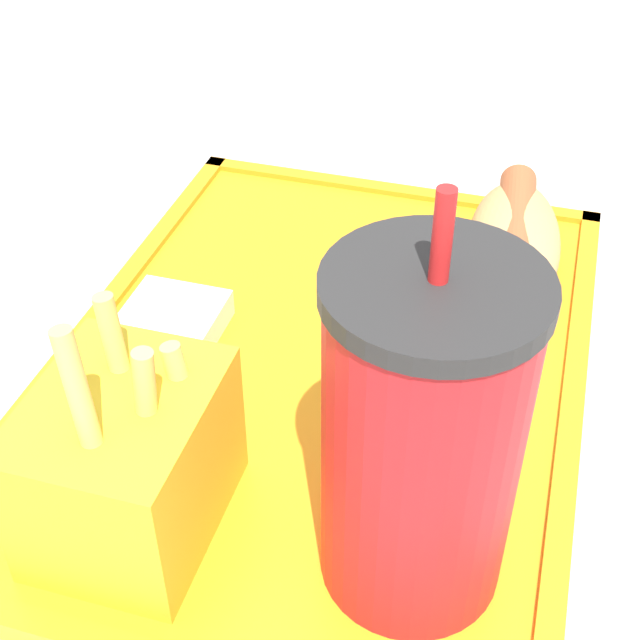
{
  "coord_description": "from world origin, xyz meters",
  "views": [
    {
      "loc": [
        0.36,
        0.09,
        1.08
      ],
      "look_at": [
        0.0,
        -0.01,
        0.77
      ],
      "focal_mm": 50.0,
      "sensor_mm": 36.0,
      "label": 1
    }
  ],
  "objects_px": {
    "hot_dog_far": "(514,241)",
    "sauce_cup_ketchup": "(98,407)",
    "soda_cup": "(421,440)",
    "sauce_cup_mayo": "(169,325)",
    "fries_carton": "(128,461)"
  },
  "relations": [
    {
      "from": "fries_carton",
      "to": "sauce_cup_ketchup",
      "type": "distance_m",
      "value": 0.08
    },
    {
      "from": "hot_dog_far",
      "to": "sauce_cup_ketchup",
      "type": "xyz_separation_m",
      "value": [
        0.19,
        -0.19,
        -0.01
      ]
    },
    {
      "from": "hot_dog_far",
      "to": "sauce_cup_mayo",
      "type": "distance_m",
      "value": 0.22
    },
    {
      "from": "soda_cup",
      "to": "hot_dog_far",
      "type": "bearing_deg",
      "value": 176.12
    },
    {
      "from": "sauce_cup_mayo",
      "to": "sauce_cup_ketchup",
      "type": "xyz_separation_m",
      "value": [
        0.07,
        -0.01,
        0.0
      ]
    },
    {
      "from": "sauce_cup_mayo",
      "to": "sauce_cup_ketchup",
      "type": "distance_m",
      "value": 0.07
    },
    {
      "from": "soda_cup",
      "to": "sauce_cup_ketchup",
      "type": "height_order",
      "value": "soda_cup"
    },
    {
      "from": "soda_cup",
      "to": "hot_dog_far",
      "type": "height_order",
      "value": "soda_cup"
    },
    {
      "from": "fries_carton",
      "to": "hot_dog_far",
      "type": "bearing_deg",
      "value": 150.19
    },
    {
      "from": "sauce_cup_mayo",
      "to": "sauce_cup_ketchup",
      "type": "bearing_deg",
      "value": -6.22
    },
    {
      "from": "sauce_cup_ketchup",
      "to": "hot_dog_far",
      "type": "bearing_deg",
      "value": 135.84
    },
    {
      "from": "sauce_cup_ketchup",
      "to": "sauce_cup_mayo",
      "type": "bearing_deg",
      "value": 173.78
    },
    {
      "from": "hot_dog_far",
      "to": "fries_carton",
      "type": "distance_m",
      "value": 0.28
    },
    {
      "from": "soda_cup",
      "to": "sauce_cup_mayo",
      "type": "bearing_deg",
      "value": -124.57
    },
    {
      "from": "fries_carton",
      "to": "sauce_cup_mayo",
      "type": "bearing_deg",
      "value": -162.62
    }
  ]
}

